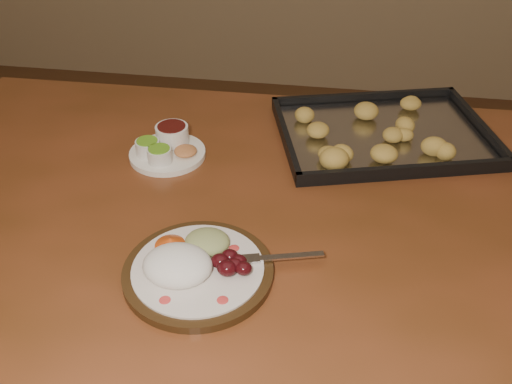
# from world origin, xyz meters

# --- Properties ---
(dining_table) EXTENTS (1.51, 0.92, 0.75)m
(dining_table) POSITION_xyz_m (0.12, -0.07, 0.65)
(dining_table) COLOR brown
(dining_table) RESTS_ON ground
(dinner_plate) EXTENTS (0.31, 0.24, 0.05)m
(dinner_plate) POSITION_xyz_m (0.05, -0.26, 0.77)
(dinner_plate) COLOR #301E0D
(dinner_plate) RESTS_ON dining_table
(condiment_saucer) EXTENTS (0.16, 0.16, 0.05)m
(condiment_saucer) POSITION_xyz_m (-0.10, 0.07, 0.77)
(condiment_saucer) COLOR white
(condiment_saucer) RESTS_ON dining_table
(baking_tray) EXTENTS (0.52, 0.44, 0.05)m
(baking_tray) POSITION_xyz_m (0.35, 0.21, 0.77)
(baking_tray) COLOR black
(baking_tray) RESTS_ON dining_table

